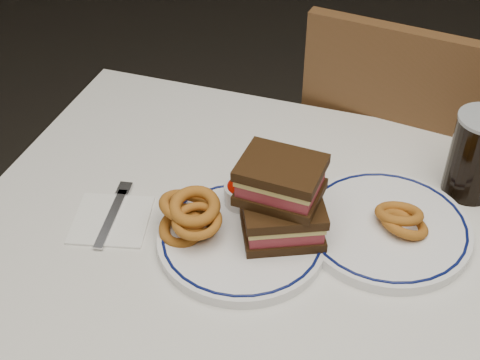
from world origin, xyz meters
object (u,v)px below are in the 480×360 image
(main_plate, at_px, (242,239))
(reuben_sandwich, at_px, (282,200))
(beer_mug, at_px, (479,154))
(chair_far, at_px, (403,176))
(far_plate, at_px, (386,227))

(main_plate, distance_m, reuben_sandwich, 0.10)
(beer_mug, bearing_deg, main_plate, -143.24)
(main_plate, bearing_deg, chair_far, 68.46)
(chair_far, bearing_deg, main_plate, -111.54)
(chair_far, height_order, far_plate, chair_far)
(main_plate, distance_m, far_plate, 0.24)
(far_plate, bearing_deg, beer_mug, 51.28)
(chair_far, distance_m, reuben_sandwich, 0.64)
(chair_far, height_order, reuben_sandwich, chair_far)
(chair_far, relative_size, main_plate, 3.45)
(chair_far, distance_m, far_plate, 0.52)
(beer_mug, bearing_deg, chair_far, 111.75)
(chair_far, bearing_deg, far_plate, -90.40)
(beer_mug, bearing_deg, far_plate, -128.72)
(main_plate, xyz_separation_m, far_plate, (0.22, 0.10, 0.00))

